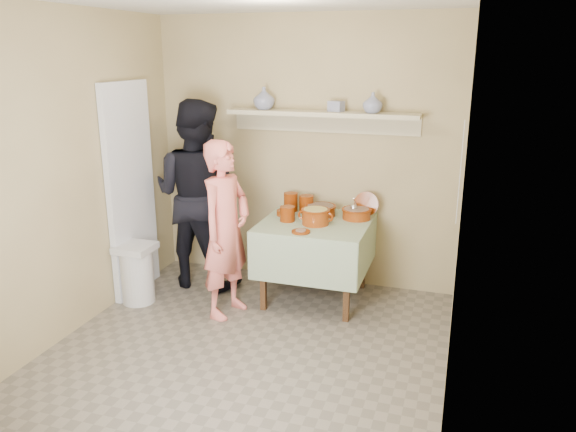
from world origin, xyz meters
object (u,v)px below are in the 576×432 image
at_px(person_cook, 226,230).
at_px(person_helper, 197,194).
at_px(serving_table, 316,234).
at_px(trash_bin, 137,273).
at_px(cazuela_rice, 315,215).

height_order(person_cook, person_helper, person_helper).
height_order(person_helper, serving_table, person_helper).
bearing_deg(trash_bin, person_cook, 3.17).
distance_m(person_cook, trash_bin, 1.02).
distance_m(person_helper, trash_bin, 0.93).
height_order(person_cook, trash_bin, person_cook).
relative_size(person_helper, cazuela_rice, 5.56).
height_order(person_helper, cazuela_rice, person_helper).
bearing_deg(trash_bin, person_helper, 60.08).
distance_m(person_cook, serving_table, 0.86).
bearing_deg(serving_table, person_cook, -141.31).
height_order(serving_table, trash_bin, serving_table).
bearing_deg(person_cook, cazuela_rice, -44.28).
xyz_separation_m(person_cook, cazuela_rice, (0.68, 0.44, 0.07)).
bearing_deg(person_helper, cazuela_rice, 177.74).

